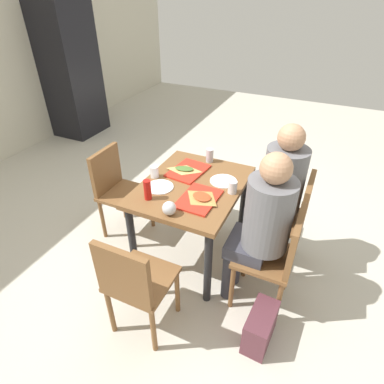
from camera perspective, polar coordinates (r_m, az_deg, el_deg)
ground_plane at (r=3.03m, az=0.00°, el=-10.65°), size 10.00×10.00×0.02m
main_table at (r=2.62m, az=0.00°, el=-0.68°), size 0.98×0.78×0.74m
chair_near_left at (r=2.35m, az=14.97°, el=-10.67°), size 0.40×0.40×0.86m
chair_near_right at (r=2.73m, az=17.16°, el=-3.93°), size 0.40×0.40×0.86m
chair_far_side at (r=3.04m, az=-13.32°, el=0.95°), size 0.40×0.40×0.86m
chair_left_end at (r=2.14m, az=-10.30°, el=-15.51°), size 0.40×0.40×0.86m
person_in_red at (r=2.21m, az=12.35°, el=-5.15°), size 0.32×0.42×1.27m
person_in_brown_jacket at (r=2.61m, az=15.06°, el=1.11°), size 0.32×0.42×1.27m
tray_red_near at (r=2.38m, az=1.23°, el=-1.23°), size 0.37×0.27×0.02m
tray_red_far at (r=2.73m, az=-0.70°, el=3.82°), size 0.39×0.30×0.02m
paper_plate_center at (r=2.54m, az=-5.80°, el=0.91°), size 0.22×0.22×0.01m
paper_plate_near_edge at (r=2.61m, az=5.64°, el=1.95°), size 0.22×0.22×0.01m
pizza_slice_a at (r=2.37m, az=1.75°, el=-0.93°), size 0.23×0.25×0.02m
pizza_slice_b at (r=2.72m, az=-1.40°, el=4.12°), size 0.17×0.25×0.02m
plastic_cup_a at (r=2.65m, az=-6.73°, el=3.63°), size 0.07×0.07×0.10m
plastic_cup_b at (r=2.46m, az=7.26°, el=0.88°), size 0.07×0.07×0.10m
soda_can at (r=2.87m, az=3.18°, el=6.55°), size 0.07×0.07×0.12m
condiment_bottle at (r=2.37m, az=-7.96°, el=0.40°), size 0.06×0.06×0.16m
foil_bundle at (r=2.22m, az=-4.10°, el=-2.91°), size 0.10×0.10×0.10m
handbag at (r=2.40m, az=12.10°, el=-22.55°), size 0.33×0.18×0.28m
drink_fridge at (r=5.45m, az=-20.82°, el=19.47°), size 0.70×0.60×1.90m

